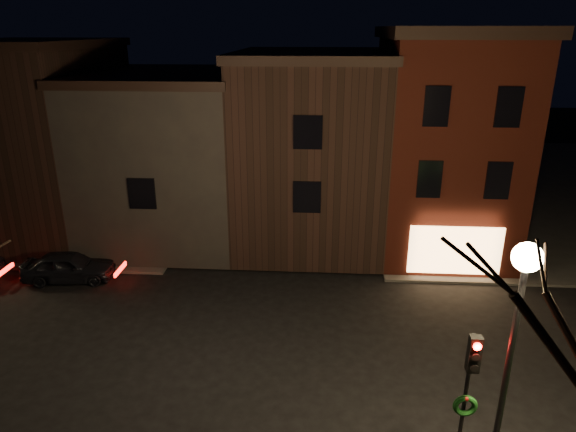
# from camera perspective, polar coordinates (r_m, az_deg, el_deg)

# --- Properties ---
(ground) EXTENTS (120.00, 120.00, 0.00)m
(ground) POSITION_cam_1_polar(r_m,az_deg,el_deg) (18.86, -3.30, -13.86)
(ground) COLOR black
(ground) RESTS_ON ground
(sidewalk_far_left) EXTENTS (30.00, 30.00, 0.12)m
(sidewalk_far_left) POSITION_cam_1_polar(r_m,az_deg,el_deg) (43.12, -27.15, 3.83)
(sidewalk_far_left) COLOR #2D2B28
(sidewalk_far_left) RESTS_ON ground
(corner_building) EXTENTS (6.50, 8.50, 10.50)m
(corner_building) POSITION_cam_1_polar(r_m,az_deg,el_deg) (26.17, 17.00, 7.95)
(corner_building) COLOR #3F120B
(corner_building) RESTS_ON ground
(row_building_a) EXTENTS (7.30, 10.30, 9.40)m
(row_building_a) POSITION_cam_1_polar(r_m,az_deg,el_deg) (26.63, 2.53, 7.75)
(row_building_a) COLOR black
(row_building_a) RESTS_ON ground
(row_building_b) EXTENTS (7.80, 10.30, 8.40)m
(row_building_b) POSITION_cam_1_polar(r_m,az_deg,el_deg) (27.87, -12.67, 6.79)
(row_building_b) COLOR black
(row_building_b) RESTS_ON ground
(row_building_c) EXTENTS (7.30, 10.30, 9.90)m
(row_building_c) POSITION_cam_1_polar(r_m,az_deg,el_deg) (30.57, -26.06, 7.84)
(row_building_c) COLOR black
(row_building_c) RESTS_ON ground
(street_lamp_near) EXTENTS (0.60, 0.60, 6.48)m
(street_lamp_near) POSITION_cam_1_polar(r_m,az_deg,el_deg) (11.65, 24.24, -9.22)
(street_lamp_near) COLOR black
(street_lamp_near) RESTS_ON sidewalk_near_right
(traffic_signal) EXTENTS (0.58, 0.38, 4.05)m
(traffic_signal) POSITION_cam_1_polar(r_m,az_deg,el_deg) (13.11, 19.40, -17.35)
(traffic_signal) COLOR black
(traffic_signal) RESTS_ON sidewalk_near_right
(parked_car_a) EXTENTS (4.06, 2.06, 1.33)m
(parked_car_a) POSITION_cam_1_polar(r_m,az_deg,el_deg) (24.69, -23.18, -5.18)
(parked_car_a) COLOR black
(parked_car_a) RESTS_ON ground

